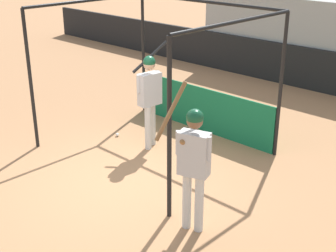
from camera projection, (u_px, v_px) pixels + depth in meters
The scene contains 6 objects.
ground_plane at pixel (122, 180), 8.26m from camera, with size 60.00×60.00×0.00m, color #A8754C.
outfield_wall at pixel (318, 71), 12.84m from camera, with size 24.00×0.12×1.16m.
batting_cage at pixel (185, 85), 9.58m from camera, with size 3.79×3.09×2.81m.
player_batter at pixel (150, 92), 9.17m from camera, with size 0.57×0.97×2.06m.
player_waiting at pixel (193, 158), 6.46m from camera, with size 0.68×0.57×2.16m.
baseball at pixel (117, 135), 10.06m from camera, with size 0.07×0.07×0.07m.
Camera 1 is at (5.64, -4.71, 3.98)m, focal length 50.00 mm.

